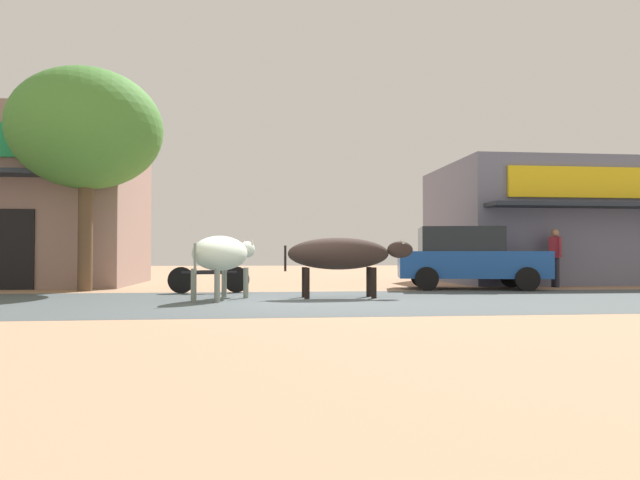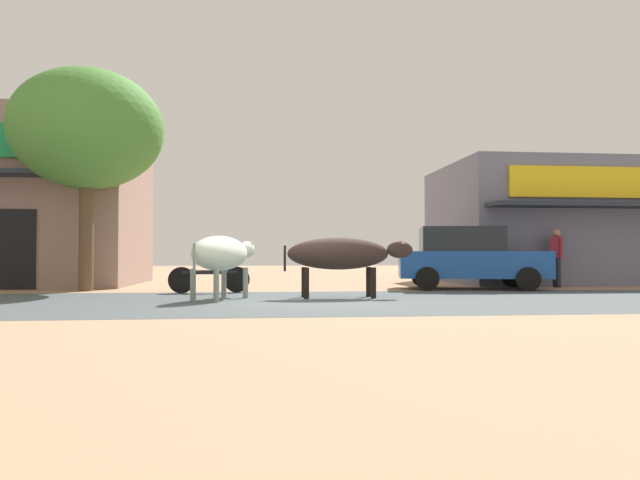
{
  "view_description": "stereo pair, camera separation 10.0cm",
  "coord_description": "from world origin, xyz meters",
  "px_view_note": "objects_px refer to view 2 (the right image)",
  "views": [
    {
      "loc": [
        -1.03,
        -11.78,
        0.9
      ],
      "look_at": [
        0.56,
        2.07,
        1.25
      ],
      "focal_mm": 34.08,
      "sensor_mm": 36.0,
      "label": 1
    },
    {
      "loc": [
        -0.94,
        -11.79,
        0.9
      ],
      "look_at": [
        0.56,
        2.07,
        1.25
      ],
      "focal_mm": 34.08,
      "sensor_mm": 36.0,
      "label": 2
    }
  ],
  "objects_px": {
    "roadside_tree": "(87,130)",
    "cow_near_brown": "(222,254)",
    "pedestrian_by_shop": "(557,253)",
    "parked_motorcycle": "(211,273)",
    "parked_hatchback_car": "(468,257)",
    "cow_far_dark": "(341,254)"
  },
  "relations": [
    {
      "from": "parked_hatchback_car",
      "to": "cow_far_dark",
      "type": "distance_m",
      "value": 4.83
    },
    {
      "from": "pedestrian_by_shop",
      "to": "parked_motorcycle",
      "type": "bearing_deg",
      "value": -171.04
    },
    {
      "from": "cow_far_dark",
      "to": "pedestrian_by_shop",
      "type": "xyz_separation_m",
      "value": [
        6.58,
        3.49,
        0.04
      ]
    },
    {
      "from": "cow_near_brown",
      "to": "cow_far_dark",
      "type": "bearing_deg",
      "value": 6.33
    },
    {
      "from": "cow_near_brown",
      "to": "cow_far_dark",
      "type": "relative_size",
      "value": 0.89
    },
    {
      "from": "parked_hatchback_car",
      "to": "cow_far_dark",
      "type": "height_order",
      "value": "parked_hatchback_car"
    },
    {
      "from": "pedestrian_by_shop",
      "to": "cow_far_dark",
      "type": "bearing_deg",
      "value": -152.06
    },
    {
      "from": "cow_near_brown",
      "to": "cow_far_dark",
      "type": "height_order",
      "value": "cow_near_brown"
    },
    {
      "from": "parked_hatchback_car",
      "to": "cow_near_brown",
      "type": "bearing_deg",
      "value": -153.03
    },
    {
      "from": "roadside_tree",
      "to": "cow_near_brown",
      "type": "relative_size",
      "value": 2.28
    },
    {
      "from": "parked_hatchback_car",
      "to": "roadside_tree",
      "type": "bearing_deg",
      "value": 178.95
    },
    {
      "from": "cow_near_brown",
      "to": "cow_far_dark",
      "type": "xyz_separation_m",
      "value": [
        2.48,
        0.27,
        -0.01
      ]
    },
    {
      "from": "cow_near_brown",
      "to": "pedestrian_by_shop",
      "type": "height_order",
      "value": "pedestrian_by_shop"
    },
    {
      "from": "cow_near_brown",
      "to": "parked_hatchback_car",
      "type": "bearing_deg",
      "value": 26.97
    },
    {
      "from": "roadside_tree",
      "to": "parked_motorcycle",
      "type": "bearing_deg",
      "value": -19.38
    },
    {
      "from": "pedestrian_by_shop",
      "to": "roadside_tree",
      "type": "bearing_deg",
      "value": -178.3
    },
    {
      "from": "roadside_tree",
      "to": "pedestrian_by_shop",
      "type": "height_order",
      "value": "roadside_tree"
    },
    {
      "from": "roadside_tree",
      "to": "parked_motorcycle",
      "type": "xyz_separation_m",
      "value": [
        3.17,
        -1.12,
        -3.59
      ]
    },
    {
      "from": "roadside_tree",
      "to": "parked_motorcycle",
      "type": "distance_m",
      "value": 4.92
    },
    {
      "from": "parked_motorcycle",
      "to": "cow_near_brown",
      "type": "xyz_separation_m",
      "value": [
        0.39,
        -2.28,
        0.45
      ]
    },
    {
      "from": "parked_motorcycle",
      "to": "pedestrian_by_shop",
      "type": "bearing_deg",
      "value": 8.96
    },
    {
      "from": "parked_hatchback_car",
      "to": "parked_motorcycle",
      "type": "xyz_separation_m",
      "value": [
        -6.7,
        -0.93,
        -0.37
      ]
    }
  ]
}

